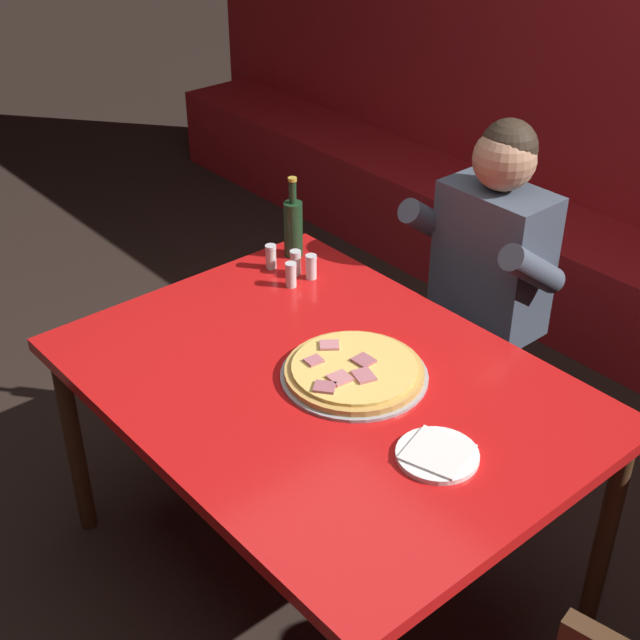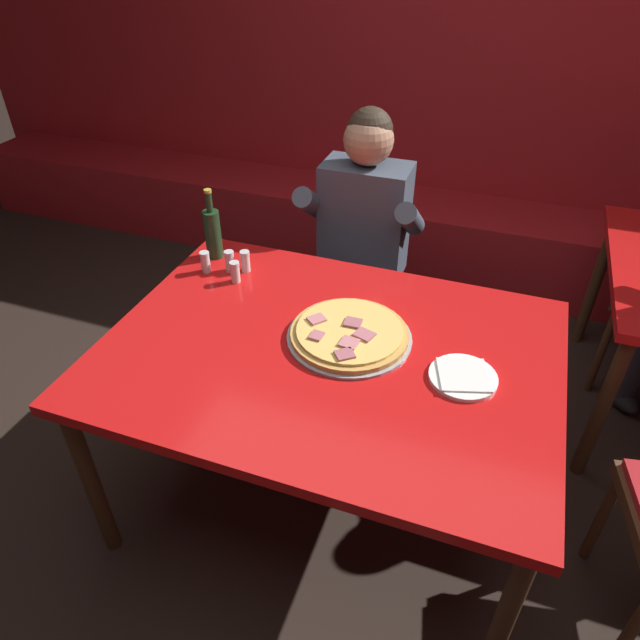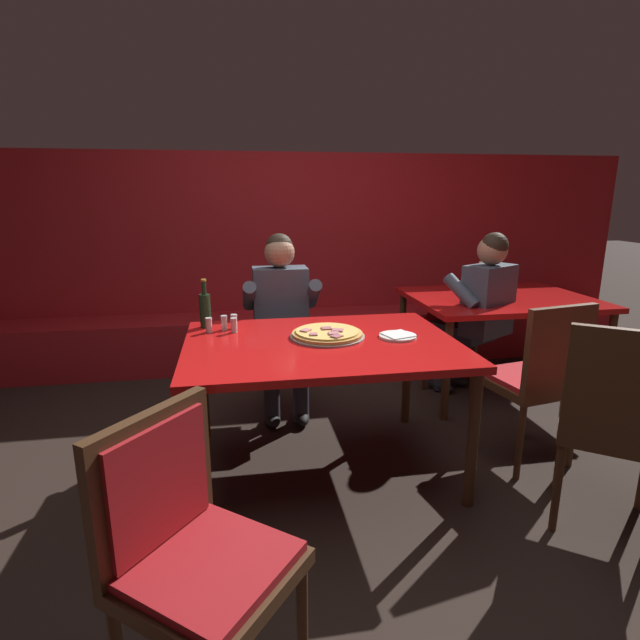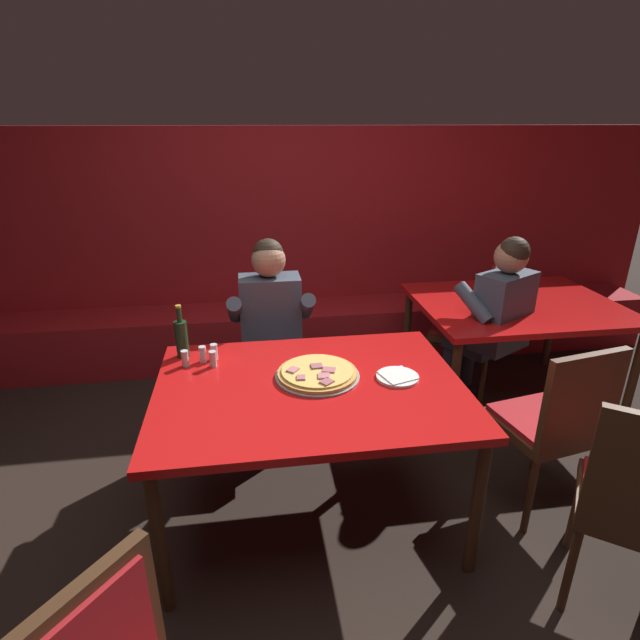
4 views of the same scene
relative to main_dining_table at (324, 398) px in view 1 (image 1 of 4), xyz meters
The scene contains 10 objects.
ground_plane 0.70m from the main_dining_table, ahead, with size 24.00×24.00×0.00m, color black.
main_dining_table is the anchor object (origin of this frame).
pizza 0.12m from the main_dining_table, 57.31° to the left, with size 0.42×0.42×0.05m.
plate_white_paper 0.44m from the main_dining_table, ahead, with size 0.21×0.21×0.02m.
beer_bottle 0.77m from the main_dining_table, 147.38° to the left, with size 0.07×0.07×0.29m.
shaker_red_pepper_flakes 0.63m from the main_dining_table, 148.16° to the left, with size 0.04×0.04×0.09m.
shaker_oregano 0.59m from the main_dining_table, 143.45° to the left, with size 0.04×0.04×0.09m.
shaker_black_pepper 0.68m from the main_dining_table, 154.78° to the left, with size 0.04×0.04×0.09m.
shaker_parmesan 0.55m from the main_dining_table, 150.93° to the left, with size 0.04×0.04×0.09m.
diner_seated_blue_shirt 0.82m from the main_dining_table, 99.76° to the left, with size 0.53×0.53×1.27m.
Camera 1 is at (1.53, -1.32, 2.23)m, focal length 50.00 mm.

